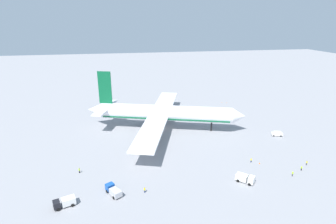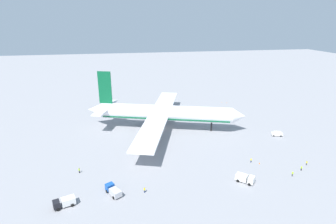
{
  "view_description": "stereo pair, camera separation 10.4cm",
  "coord_description": "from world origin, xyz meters",
  "px_view_note": "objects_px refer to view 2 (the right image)",
  "views": [
    {
      "loc": [
        -20.64,
        -112.77,
        47.48
      ],
      "look_at": [
        1.11,
        0.04,
        7.99
      ],
      "focal_mm": 28.84,
      "sensor_mm": 36.0,
      "label": 1
    },
    {
      "loc": [
        -20.53,
        -112.79,
        47.48
      ],
      "look_at": [
        1.11,
        0.04,
        7.99
      ],
      "focal_mm": 28.84,
      "sensor_mm": 36.0,
      "label": 2
    }
  ],
  "objects_px": {
    "service_truck_2": "(113,190)",
    "baggage_cart_0": "(172,96)",
    "service_van": "(277,134)",
    "ground_worker_0": "(79,170)",
    "ground_worker_4": "(251,160)",
    "service_truck_0": "(245,178)",
    "airliner": "(163,113)",
    "service_truck_1": "(64,202)",
    "ground_worker_2": "(144,190)",
    "traffic_cone_1": "(260,163)",
    "ground_worker_3": "(293,174)",
    "traffic_cone_0": "(227,103)",
    "ground_worker_1": "(307,163)",
    "traffic_cone_2": "(222,102)",
    "ground_worker_5": "(301,168)"
  },
  "relations": [
    {
      "from": "service_truck_2",
      "to": "ground_worker_3",
      "type": "bearing_deg",
      "value": -1.23
    },
    {
      "from": "ground_worker_0",
      "to": "ground_worker_2",
      "type": "distance_m",
      "value": 24.59
    },
    {
      "from": "service_van",
      "to": "ground_worker_3",
      "type": "distance_m",
      "value": 32.48
    },
    {
      "from": "ground_worker_2",
      "to": "ground_worker_3",
      "type": "bearing_deg",
      "value": -0.39
    },
    {
      "from": "airliner",
      "to": "service_truck_1",
      "type": "xyz_separation_m",
      "value": [
        -35.16,
        -48.83,
        -6.18
      ]
    },
    {
      "from": "service_truck_0",
      "to": "baggage_cart_0",
      "type": "xyz_separation_m",
      "value": [
        -2.76,
        98.86,
        -0.53
      ]
    },
    {
      "from": "ground_worker_4",
      "to": "ground_worker_2",
      "type": "bearing_deg",
      "value": -164.95
    },
    {
      "from": "airliner",
      "to": "ground_worker_5",
      "type": "distance_m",
      "value": 59.51
    },
    {
      "from": "ground_worker_5",
      "to": "traffic_cone_2",
      "type": "relative_size",
      "value": 2.99
    },
    {
      "from": "service_truck_2",
      "to": "baggage_cart_0",
      "type": "xyz_separation_m",
      "value": [
        37.02,
        97.49,
        -0.47
      ]
    },
    {
      "from": "service_truck_2",
      "to": "ground_worker_5",
      "type": "distance_m",
      "value": 61.28
    },
    {
      "from": "ground_worker_2",
      "to": "ground_worker_4",
      "type": "distance_m",
      "value": 39.89
    },
    {
      "from": "service_truck_1",
      "to": "ground_worker_0",
      "type": "bearing_deg",
      "value": 83.64
    },
    {
      "from": "baggage_cart_0",
      "to": "service_van",
      "type": "bearing_deg",
      "value": -64.98
    },
    {
      "from": "traffic_cone_2",
      "to": "service_truck_0",
      "type": "bearing_deg",
      "value": -106.9
    },
    {
      "from": "service_truck_0",
      "to": "service_truck_2",
      "type": "relative_size",
      "value": 0.91
    },
    {
      "from": "service_van",
      "to": "traffic_cone_1",
      "type": "height_order",
      "value": "service_van"
    },
    {
      "from": "service_van",
      "to": "ground_worker_0",
      "type": "relative_size",
      "value": 2.76
    },
    {
      "from": "ground_worker_3",
      "to": "ground_worker_4",
      "type": "distance_m",
      "value": 13.87
    },
    {
      "from": "traffic_cone_1",
      "to": "ground_worker_1",
      "type": "bearing_deg",
      "value": -14.01
    },
    {
      "from": "service_truck_1",
      "to": "traffic_cone_1",
      "type": "height_order",
      "value": "service_truck_1"
    },
    {
      "from": "ground_worker_0",
      "to": "ground_worker_2",
      "type": "height_order",
      "value": "ground_worker_0"
    },
    {
      "from": "ground_worker_0",
      "to": "traffic_cone_0",
      "type": "height_order",
      "value": "ground_worker_0"
    },
    {
      "from": "traffic_cone_2",
      "to": "ground_worker_4",
      "type": "bearing_deg",
      "value": -103.65
    },
    {
      "from": "service_truck_1",
      "to": "ground_worker_3",
      "type": "height_order",
      "value": "service_truck_1"
    },
    {
      "from": "airliner",
      "to": "traffic_cone_0",
      "type": "xyz_separation_m",
      "value": [
        44.59,
        32.03,
        -7.24
      ]
    },
    {
      "from": "airliner",
      "to": "ground_worker_5",
      "type": "xyz_separation_m",
      "value": [
        38.91,
        -44.54,
        -6.68
      ]
    },
    {
      "from": "service_truck_1",
      "to": "traffic_cone_2",
      "type": "xyz_separation_m",
      "value": [
        77.12,
        82.26,
        -1.07
      ]
    },
    {
      "from": "ground_worker_3",
      "to": "service_truck_1",
      "type": "bearing_deg",
      "value": -178.6
    },
    {
      "from": "service_van",
      "to": "ground_worker_2",
      "type": "height_order",
      "value": "service_van"
    },
    {
      "from": "ground_worker_4",
      "to": "service_truck_1",
      "type": "bearing_deg",
      "value": -168.39
    },
    {
      "from": "ground_worker_0",
      "to": "ground_worker_3",
      "type": "distance_m",
      "value": 68.79
    },
    {
      "from": "service_truck_0",
      "to": "service_truck_1",
      "type": "xyz_separation_m",
      "value": [
        -52.59,
        -1.52,
        -0.01
      ]
    },
    {
      "from": "traffic_cone_1",
      "to": "traffic_cone_2",
      "type": "distance_m",
      "value": 72.86
    },
    {
      "from": "service_truck_1",
      "to": "ground_worker_4",
      "type": "distance_m",
      "value": 61.41
    },
    {
      "from": "ground_worker_0",
      "to": "ground_worker_4",
      "type": "height_order",
      "value": "ground_worker_0"
    },
    {
      "from": "service_truck_0",
      "to": "ground_worker_1",
      "type": "xyz_separation_m",
      "value": [
        25.47,
        5.49,
        -0.52
      ]
    },
    {
      "from": "ground_worker_3",
      "to": "traffic_cone_0",
      "type": "bearing_deg",
      "value": 82.27
    },
    {
      "from": "ground_worker_3",
      "to": "traffic_cone_2",
      "type": "relative_size",
      "value": 3.2
    },
    {
      "from": "ground_worker_1",
      "to": "ground_worker_4",
      "type": "distance_m",
      "value": 18.69
    },
    {
      "from": "ground_worker_0",
      "to": "traffic_cone_0",
      "type": "relative_size",
      "value": 3.24
    },
    {
      "from": "traffic_cone_0",
      "to": "service_truck_2",
      "type": "bearing_deg",
      "value": -130.65
    },
    {
      "from": "service_van",
      "to": "traffic_cone_2",
      "type": "bearing_deg",
      "value": 95.48
    },
    {
      "from": "ground_worker_1",
      "to": "traffic_cone_0",
      "type": "bearing_deg",
      "value": 88.69
    },
    {
      "from": "ground_worker_4",
      "to": "service_truck_0",
      "type": "bearing_deg",
      "value": -124.87
    },
    {
      "from": "traffic_cone_0",
      "to": "traffic_cone_1",
      "type": "bearing_deg",
      "value": -103.74
    },
    {
      "from": "airliner",
      "to": "ground_worker_0",
      "type": "distance_m",
      "value": 46.8
    },
    {
      "from": "baggage_cart_0",
      "to": "ground_worker_1",
      "type": "xyz_separation_m",
      "value": [
        28.23,
        -93.38,
        0.01
      ]
    },
    {
      "from": "airliner",
      "to": "traffic_cone_2",
      "type": "distance_m",
      "value": 54.14
    },
    {
      "from": "ground_worker_1",
      "to": "ground_worker_4",
      "type": "xyz_separation_m",
      "value": [
        -17.91,
        5.36,
        -0.01
      ]
    }
  ]
}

